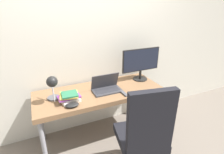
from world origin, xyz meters
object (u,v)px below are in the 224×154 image
Objects in this scene: office_chair at (144,133)px; monitor at (141,62)px; desk_lamp at (52,85)px; game_controller at (72,105)px; book_stack at (70,97)px; laptop at (106,87)px.

monitor is at bearing 60.20° from office_chair.
monitor reaches higher than desk_lamp.
book_stack is at bearing 90.30° from game_controller.
laptop is at bearing 2.13° from desk_lamp.
desk_lamp is at bearing 160.46° from book_stack.
monitor is 1.28m from desk_lamp.
desk_lamp is 0.24m from book_stack.
book_stack is (-0.58, 0.69, 0.18)m from office_chair.
game_controller is at bearing -89.70° from book_stack.
desk_lamp is (-0.66, -0.02, 0.18)m from laptop.
office_chair is at bearing -119.80° from monitor.
office_chair is (0.08, -0.78, -0.17)m from laptop.
monitor is 1.19m from game_controller.
monitor is at bearing 11.70° from book_stack.
office_chair is 0.92m from book_stack.
monitor is 1.15m from book_stack.
office_chair is at bearing -45.34° from desk_lamp.
game_controller is (-1.11, -0.35, -0.25)m from monitor.
office_chair is at bearing -50.17° from book_stack.
laptop is 0.51m from book_stack.
book_stack is (-1.11, -0.23, -0.22)m from monitor.
monitor is 0.52× the size of office_chair.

